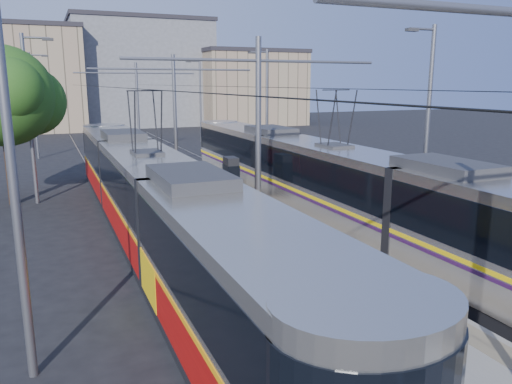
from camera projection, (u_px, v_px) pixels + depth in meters
name	position (u px, v px, depth m)	size (l,w,h in m)	color
ground	(399.00, 347.00, 11.11)	(160.00, 160.00, 0.00)	black
platform	(191.00, 191.00, 26.37)	(4.00, 50.00, 0.30)	gray
tactile_strip_left	(164.00, 191.00, 25.79)	(0.70, 50.00, 0.01)	gray
tactile_strip_right	(217.00, 186.00, 26.89)	(0.70, 50.00, 0.01)	gray
rails	(191.00, 194.00, 26.40)	(8.71, 70.00, 0.03)	gray
tram_left	(149.00, 197.00, 18.05)	(2.43, 28.48, 5.50)	black
tram_right	(333.00, 183.00, 19.98)	(2.43, 30.13, 5.50)	black
catenary	(206.00, 111.00, 22.87)	(9.20, 70.00, 7.00)	slate
street_lamps	(171.00, 111.00, 29.11)	(15.18, 38.22, 8.00)	slate
shelter	(231.00, 178.00, 23.49)	(0.63, 0.97, 2.07)	black
tree	(10.00, 98.00, 23.48)	(5.17, 4.78, 7.51)	#382314
building_left	(12.00, 79.00, 59.94)	(16.32, 12.24, 12.48)	gray
building_centre	(140.00, 73.00, 69.44)	(18.36, 14.28, 14.20)	gray
building_right	(249.00, 88.00, 69.80)	(14.28, 10.20, 10.21)	gray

